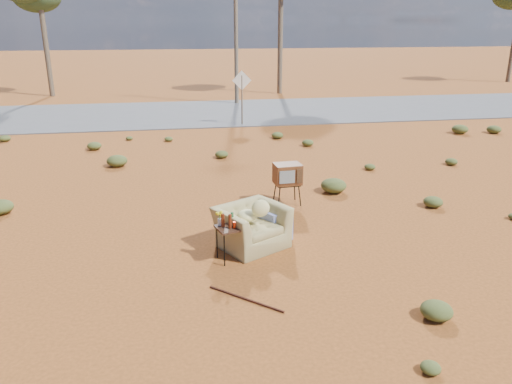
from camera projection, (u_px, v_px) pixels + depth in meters
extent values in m
plane|color=#984D1E|center=(253.00, 255.00, 9.13)|extent=(140.00, 140.00, 0.00)
cube|color=#565659|center=(201.00, 113.00, 23.11)|extent=(140.00, 7.00, 0.04)
imported|color=#968752|center=(252.00, 220.00, 9.35)|extent=(1.43, 1.27, 1.05)
ellipsoid|color=#DBD386|center=(247.00, 216.00, 9.33)|extent=(0.38, 0.38, 0.22)
ellipsoid|color=#DBD386|center=(261.00, 208.00, 9.14)|extent=(0.34, 0.17, 0.34)
cube|color=navy|center=(271.00, 222.00, 9.83)|extent=(0.82, 0.93, 0.62)
cube|color=black|center=(287.00, 184.00, 11.54)|extent=(0.56, 0.45, 0.03)
cylinder|color=black|center=(279.00, 198.00, 11.39)|extent=(0.03, 0.03, 0.49)
cylinder|color=black|center=(300.00, 196.00, 11.50)|extent=(0.03, 0.03, 0.49)
cylinder|color=black|center=(275.00, 192.00, 11.74)|extent=(0.03, 0.03, 0.49)
cylinder|color=black|center=(295.00, 191.00, 11.85)|extent=(0.03, 0.03, 0.49)
cube|color=brown|center=(287.00, 174.00, 11.46)|extent=(0.64, 0.51, 0.47)
cube|color=slate|center=(287.00, 177.00, 11.21)|extent=(0.36, 0.05, 0.29)
cube|color=#472D19|center=(300.00, 176.00, 11.28)|extent=(0.14, 0.03, 0.33)
cube|color=#392114|center=(230.00, 228.00, 8.76)|extent=(0.55, 0.55, 0.04)
cylinder|color=black|center=(224.00, 250.00, 8.64)|extent=(0.02, 0.02, 0.62)
cylinder|color=black|center=(243.00, 246.00, 8.78)|extent=(0.02, 0.02, 0.62)
cylinder|color=black|center=(217.00, 242.00, 8.94)|extent=(0.02, 0.02, 0.62)
cylinder|color=black|center=(235.00, 239.00, 9.08)|extent=(0.02, 0.02, 0.62)
cylinder|color=#541E0E|center=(223.00, 221.00, 8.71)|extent=(0.06, 0.06, 0.23)
cylinder|color=#541E0E|center=(230.00, 222.00, 8.65)|extent=(0.06, 0.06, 0.25)
cylinder|color=#26592C|center=(232.00, 219.00, 8.83)|extent=(0.05, 0.05, 0.21)
cylinder|color=#B4290E|center=(234.00, 225.00, 8.68)|extent=(0.06, 0.06, 0.12)
cylinder|color=silver|center=(220.00, 222.00, 8.79)|extent=(0.07, 0.07, 0.12)
ellipsoid|color=yellow|center=(219.00, 214.00, 8.74)|extent=(0.14, 0.14, 0.11)
cylinder|color=#4A1F13|center=(245.00, 299.00, 7.67)|extent=(1.04, 0.94, 0.04)
cylinder|color=brown|center=(242.00, 100.00, 20.23)|extent=(0.06, 0.06, 2.00)
cube|color=silver|center=(242.00, 80.00, 19.96)|extent=(0.78, 0.04, 0.78)
cylinder|color=brown|center=(45.00, 41.00, 27.41)|extent=(0.28, 0.28, 6.00)
cylinder|color=brown|center=(280.00, 31.00, 28.35)|extent=(0.28, 0.28, 7.00)
cylinder|color=brown|center=(236.00, 22.00, 24.45)|extent=(0.20, 0.20, 8.00)
ellipsoid|color=#454F22|center=(0.00, 207.00, 11.06)|extent=(0.56, 0.56, 0.31)
ellipsoid|color=#454F22|center=(433.00, 202.00, 11.47)|extent=(0.44, 0.44, 0.24)
ellipsoid|color=#454F22|center=(117.00, 161.00, 14.66)|extent=(0.60, 0.60, 0.33)
ellipsoid|color=#454F22|center=(451.00, 162.00, 14.82)|extent=(0.36, 0.36, 0.20)
ellipsoid|color=#454F22|center=(308.00, 143.00, 17.05)|extent=(0.40, 0.40, 0.22)
ellipsoid|color=#454F22|center=(169.00, 139.00, 17.72)|extent=(0.30, 0.30, 0.17)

